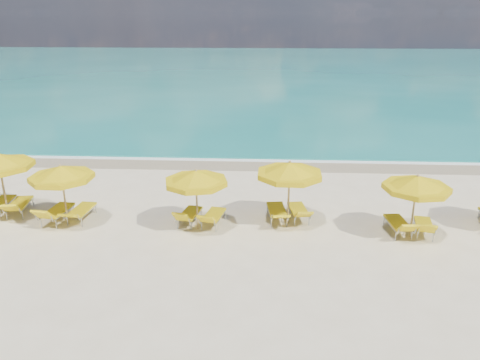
{
  "coord_description": "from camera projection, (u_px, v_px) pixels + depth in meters",
  "views": [
    {
      "loc": [
        0.91,
        -15.06,
        7.13
      ],
      "look_at": [
        0.0,
        1.5,
        1.2
      ],
      "focal_mm": 35.0,
      "sensor_mm": 36.0,
      "label": 1
    }
  ],
  "objects": [
    {
      "name": "whitecap_near",
      "position": [
        167.0,
        121.0,
        32.9
      ],
      "size": [
        14.0,
        0.36,
        0.05
      ],
      "primitive_type": "cube",
      "color": "white",
      "rests_on": "ground"
    },
    {
      "name": "lounger_4_right",
      "position": [
        213.0,
        219.0,
        16.62
      ],
      "size": [
        0.89,
        1.79,
        0.79
      ],
      "rotation": [
        0.0,
        0.0,
        -0.19
      ],
      "color": "#A5A8AD",
      "rests_on": "ground"
    },
    {
      "name": "lounger_5_right",
      "position": [
        298.0,
        214.0,
        17.06
      ],
      "size": [
        0.86,
        1.85,
        0.76
      ],
      "rotation": [
        0.0,
        0.0,
        0.16
      ],
      "color": "#A5A8AD",
      "rests_on": "ground"
    },
    {
      "name": "lounger_2_left",
      "position": [
        0.0,
        207.0,
        17.68
      ],
      "size": [
        0.69,
        1.84,
        0.87
      ],
      "rotation": [
        0.0,
        0.0,
        0.04
      ],
      "color": "#A5A8AD",
      "rests_on": "ground"
    },
    {
      "name": "ground_plane",
      "position": [
        238.0,
        226.0,
        16.61
      ],
      "size": [
        120.0,
        120.0,
        0.0
      ],
      "primitive_type": "plane",
      "color": "beige"
    },
    {
      "name": "umbrella_6",
      "position": [
        417.0,
        184.0,
        15.17
      ],
      "size": [
        2.64,
        2.64,
        2.23
      ],
      "rotation": [
        0.0,
        0.0,
        -0.23
      ],
      "color": "tan",
      "rests_on": "ground"
    },
    {
      "name": "wet_sand_band",
      "position": [
        246.0,
        163.0,
        23.57
      ],
      "size": [
        120.0,
        2.6,
        0.01
      ],
      "primitive_type": "cube",
      "color": "tan",
      "rests_on": "ground"
    },
    {
      "name": "lounger_5_left",
      "position": [
        277.0,
        215.0,
        16.97
      ],
      "size": [
        0.84,
        1.99,
        0.73
      ],
      "rotation": [
        0.0,
        0.0,
        0.12
      ],
      "color": "#A5A8AD",
      "rests_on": "ground"
    },
    {
      "name": "lounger_6_right",
      "position": [
        424.0,
        229.0,
        15.91
      ],
      "size": [
        0.84,
        1.69,
        0.78
      ],
      "rotation": [
        0.0,
        0.0,
        -0.19
      ],
      "color": "#A5A8AD",
      "rests_on": "ground"
    },
    {
      "name": "umbrella_4",
      "position": [
        196.0,
        178.0,
        15.74
      ],
      "size": [
        2.52,
        2.52,
        2.22
      ],
      "rotation": [
        0.0,
        0.0,
        -0.17
      ],
      "color": "tan",
      "rests_on": "ground"
    },
    {
      "name": "whitecap_far",
      "position": [
        351.0,
        104.0,
        38.76
      ],
      "size": [
        18.0,
        0.3,
        0.05
      ],
      "primitive_type": "cube",
      "color": "white",
      "rests_on": "ground"
    },
    {
      "name": "lounger_2_right",
      "position": [
        20.0,
        208.0,
        17.55
      ],
      "size": [
        0.9,
        1.94,
        0.83
      ],
      "rotation": [
        0.0,
        0.0,
        0.16
      ],
      "color": "#A5A8AD",
      "rests_on": "ground"
    },
    {
      "name": "lounger_3_right",
      "position": [
        81.0,
        214.0,
        17.02
      ],
      "size": [
        0.74,
        1.89,
        0.72
      ],
      "rotation": [
        0.0,
        0.0,
        -0.08
      ],
      "color": "#A5A8AD",
      "rests_on": "ground"
    },
    {
      "name": "foam_line",
      "position": [
        247.0,
        158.0,
        24.32
      ],
      "size": [
        120.0,
        1.2,
        0.03
      ],
      "primitive_type": "cube",
      "color": "white",
      "rests_on": "ground"
    },
    {
      "name": "lounger_4_left",
      "position": [
        189.0,
        218.0,
        16.75
      ],
      "size": [
        0.88,
        1.75,
        0.82
      ],
      "rotation": [
        0.0,
        0.0,
        -0.19
      ],
      "color": "#A5A8AD",
      "rests_on": "ground"
    },
    {
      "name": "umbrella_5",
      "position": [
        290.0,
        170.0,
        16.12
      ],
      "size": [
        3.02,
        3.02,
        2.37
      ],
      "rotation": [
        0.0,
        0.0,
        0.37
      ],
      "color": "tan",
      "rests_on": "ground"
    },
    {
      "name": "ocean",
      "position": [
        259.0,
        70.0,
        61.74
      ],
      "size": [
        120.0,
        80.0,
        0.3
      ],
      "primitive_type": "cube",
      "color": "#14746B",
      "rests_on": "ground"
    },
    {
      "name": "umbrella_3",
      "position": [
        61.0,
        173.0,
        16.1
      ],
      "size": [
        2.88,
        2.88,
        2.26
      ],
      "rotation": [
        0.0,
        0.0,
        0.36
      ],
      "color": "tan",
      "rests_on": "ground"
    },
    {
      "name": "lounger_6_left",
      "position": [
        398.0,
        227.0,
        15.98
      ],
      "size": [
        0.76,
        1.83,
        0.82
      ],
      "rotation": [
        0.0,
        0.0,
        0.09
      ],
      "color": "#A5A8AD",
      "rests_on": "ground"
    },
    {
      "name": "lounger_3_left",
      "position": [
        57.0,
        215.0,
        16.9
      ],
      "size": [
        0.83,
        1.92,
        0.89
      ],
      "rotation": [
        0.0,
        0.0,
        -0.11
      ],
      "color": "#A5A8AD",
      "rests_on": "ground"
    }
  ]
}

